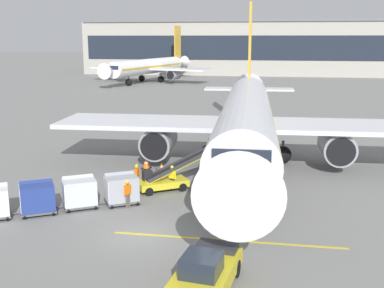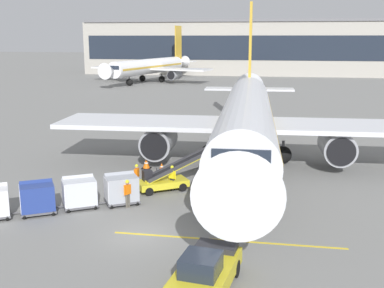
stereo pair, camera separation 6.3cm
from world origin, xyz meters
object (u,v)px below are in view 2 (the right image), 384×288
(parked_airplane, at_px, (247,119))
(distant_airplane, at_px, (150,67))
(baggage_cart_lead, at_px, (121,188))
(pushback_tug, at_px, (206,271))
(ground_crew_by_carts, at_px, (131,184))
(ground_crew_by_loader, at_px, (172,176))
(safety_cone_engine_keepout, at_px, (146,164))
(baggage_cart_second, at_px, (79,192))
(ground_crew_wingwalker, at_px, (128,192))
(safety_cone_wingtip, at_px, (162,167))
(ground_crew_marshaller, at_px, (137,175))
(baggage_cart_third, at_px, (37,197))
(belt_loader, at_px, (166,178))

(parked_airplane, distance_m, distant_airplane, 75.28)
(baggage_cart_lead, relative_size, pushback_tug, 0.59)
(ground_crew_by_carts, height_order, distant_airplane, distant_airplane)
(ground_crew_by_loader, bearing_deg, safety_cone_engine_keepout, 122.06)
(baggage_cart_second, distance_m, distant_airplane, 84.17)
(ground_crew_by_carts, bearing_deg, distant_airplane, 103.82)
(distant_airplane, bearing_deg, pushback_tug, -73.95)
(parked_airplane, xyz_separation_m, ground_crew_wingwalker, (-6.45, -11.38, -2.82))
(safety_cone_engine_keepout, bearing_deg, ground_crew_by_loader, -57.94)
(distant_airplane, bearing_deg, baggage_cart_lead, -76.56)
(safety_cone_wingtip, relative_size, distant_airplane, 0.02)
(ground_crew_by_loader, distance_m, distant_airplane, 81.20)
(ground_crew_by_loader, relative_size, safety_cone_wingtip, 2.65)
(safety_cone_engine_keepout, bearing_deg, ground_crew_marshaller, -81.80)
(ground_crew_by_loader, relative_size, safety_cone_engine_keepout, 2.19)
(baggage_cart_third, bearing_deg, pushback_tug, -32.42)
(baggage_cart_second, distance_m, baggage_cart_third, 2.47)
(baggage_cart_lead, height_order, ground_crew_wingwalker, baggage_cart_lead)
(baggage_cart_lead, xyz_separation_m, safety_cone_wingtip, (0.76, 7.66, -0.68))
(parked_airplane, height_order, baggage_cart_second, parked_airplane)
(ground_crew_by_carts, relative_size, safety_cone_engine_keepout, 2.19)
(pushback_tug, bearing_deg, distant_airplane, 106.05)
(safety_cone_wingtip, bearing_deg, safety_cone_engine_keepout, 157.20)
(baggage_cart_third, height_order, distant_airplane, distant_airplane)
(baggage_cart_lead, bearing_deg, belt_loader, 56.39)
(pushback_tug, height_order, ground_crew_marshaller, pushback_tug)
(baggage_cart_lead, xyz_separation_m, ground_crew_wingwalker, (0.60, -0.60, -0.00))
(ground_crew_by_loader, height_order, ground_crew_wingwalker, same)
(safety_cone_engine_keepout, height_order, distant_airplane, distant_airplane)
(parked_airplane, height_order, safety_cone_engine_keepout, parked_airplane)
(baggage_cart_lead, xyz_separation_m, ground_crew_by_carts, (0.33, 0.98, -0.00))
(baggage_cart_third, height_order, ground_crew_by_carts, baggage_cart_third)
(safety_cone_wingtip, bearing_deg, baggage_cart_lead, -95.65)
(belt_loader, height_order, ground_crew_by_loader, belt_loader)
(baggage_cart_lead, distance_m, ground_crew_marshaller, 3.05)
(ground_crew_wingwalker, bearing_deg, ground_crew_marshaller, 97.58)
(baggage_cart_lead, relative_size, safety_cone_engine_keepout, 3.45)
(parked_airplane, height_order, ground_crew_by_loader, parked_airplane)
(distant_airplane, bearing_deg, baggage_cart_third, -79.79)
(ground_crew_wingwalker, bearing_deg, baggage_cart_third, -158.91)
(ground_crew_by_carts, bearing_deg, pushback_tug, -58.77)
(safety_cone_wingtip, height_order, distant_airplane, distant_airplane)
(ground_crew_by_carts, bearing_deg, baggage_cart_third, -143.25)
(baggage_cart_second, height_order, ground_crew_marshaller, baggage_cart_second)
(baggage_cart_second, xyz_separation_m, ground_crew_by_loader, (4.86, 4.25, -0.00))
(ground_crew_by_carts, bearing_deg, ground_crew_marshaller, 96.17)
(ground_crew_by_loader, xyz_separation_m, ground_crew_by_carts, (-2.23, -2.15, 0.00))
(belt_loader, distance_m, ground_crew_marshaller, 2.02)
(ground_crew_by_loader, height_order, ground_crew_marshaller, same)
(baggage_cart_third, distance_m, ground_crew_by_loader, 8.91)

